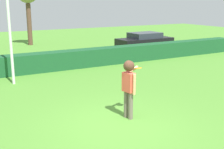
% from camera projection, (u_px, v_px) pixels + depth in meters
% --- Properties ---
extents(ground_plane, '(60.00, 60.00, 0.00)m').
position_uv_depth(ground_plane, '(120.00, 124.00, 8.63)').
color(ground_plane, '#508C30').
extents(person, '(0.71, 0.66, 1.78)m').
position_uv_depth(person, '(129.00, 82.00, 8.84)').
color(person, '#6D5F55').
rests_on(person, ground).
extents(frisbee, '(0.25, 0.25, 0.08)m').
position_uv_depth(frisbee, '(138.00, 68.00, 9.08)').
color(frisbee, orange).
extents(hedge_row, '(26.72, 0.90, 0.94)m').
position_uv_depth(hedge_row, '(41.00, 62.00, 15.07)').
color(hedge_row, '#194F29').
rests_on(hedge_row, ground).
extents(parked_car_black, '(4.24, 1.88, 1.25)m').
position_uv_depth(parked_car_black, '(145.00, 40.00, 21.96)').
color(parked_car_black, black).
rests_on(parked_car_black, ground).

